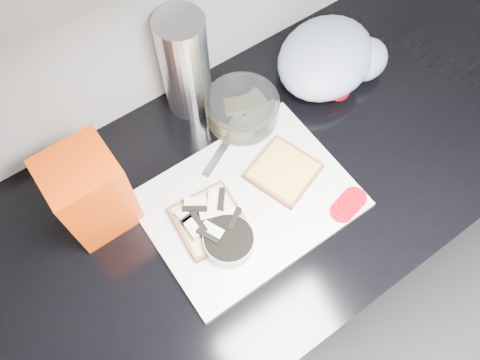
# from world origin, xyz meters

# --- Properties ---
(base_cabinet) EXTENTS (3.50, 0.60, 0.86)m
(base_cabinet) POSITION_xyz_m (0.00, 1.20, 0.43)
(base_cabinet) COLOR black
(base_cabinet) RESTS_ON ground
(countertop) EXTENTS (3.50, 0.64, 0.04)m
(countertop) POSITION_xyz_m (0.00, 1.20, 0.88)
(countertop) COLOR black
(countertop) RESTS_ON base_cabinet
(cutting_board) EXTENTS (0.40, 0.30, 0.01)m
(cutting_board) POSITION_xyz_m (-0.14, 1.17, 0.91)
(cutting_board) COLOR silver
(cutting_board) RESTS_ON countertop
(bread_left) EXTENTS (0.14, 0.14, 0.04)m
(bread_left) POSITION_xyz_m (-0.23, 1.18, 0.92)
(bread_left) COLOR beige
(bread_left) RESTS_ON cutting_board
(bread_right) EXTENTS (0.16, 0.16, 0.02)m
(bread_right) POSITION_xyz_m (-0.05, 1.18, 0.92)
(bread_right) COLOR beige
(bread_right) RESTS_ON cutting_board
(tomato_slices) EXTENTS (0.09, 0.06, 0.02)m
(tomato_slices) POSITION_xyz_m (0.01, 1.05, 0.92)
(tomato_slices) COLOR #AE040F
(tomato_slices) RESTS_ON cutting_board
(knife) EXTENTS (0.21, 0.11, 0.01)m
(knife) POSITION_xyz_m (-0.06, 1.33, 0.92)
(knife) COLOR #BABABE
(knife) RESTS_ON cutting_board
(seed_tub) EXTENTS (0.10, 0.10, 0.05)m
(seed_tub) POSITION_xyz_m (-0.22, 1.12, 0.93)
(seed_tub) COLOR #9CA1A1
(seed_tub) RESTS_ON countertop
(tub_lid) EXTENTS (0.11, 0.11, 0.01)m
(tub_lid) POSITION_xyz_m (-0.21, 1.26, 0.90)
(tub_lid) COLOR silver
(tub_lid) RESTS_ON countertop
(glass_bowl) EXTENTS (0.16, 0.16, 0.07)m
(glass_bowl) POSITION_xyz_m (-0.03, 1.34, 0.93)
(glass_bowl) COLOR silver
(glass_bowl) RESTS_ON countertop
(bread_bag) EXTENTS (0.12, 0.12, 0.19)m
(bread_bag) POSITION_xyz_m (-0.39, 1.31, 1.00)
(bread_bag) COLOR #ED3803
(bread_bag) RESTS_ON countertop
(steel_canister) EXTENTS (0.10, 0.10, 0.24)m
(steel_canister) POSITION_xyz_m (-0.10, 1.45, 1.02)
(steel_canister) COLOR #A7A7AB
(steel_canister) RESTS_ON countertop
(grocery_bag) EXTENTS (0.30, 0.27, 0.11)m
(grocery_bag) POSITION_xyz_m (0.20, 1.33, 0.95)
(grocery_bag) COLOR #95A0B7
(grocery_bag) RESTS_ON countertop
(whole_tomatoes) EXTENTS (0.05, 0.05, 0.05)m
(whole_tomatoes) POSITION_xyz_m (0.17, 1.27, 0.93)
(whole_tomatoes) COLOR #AE040F
(whole_tomatoes) RESTS_ON countertop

